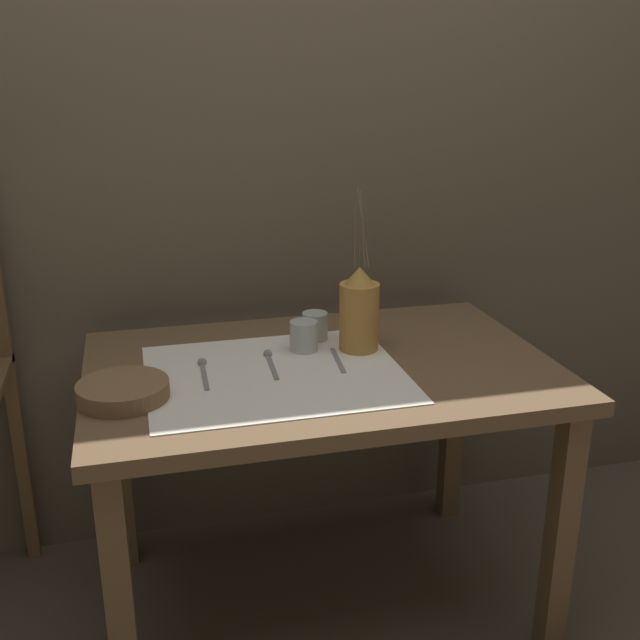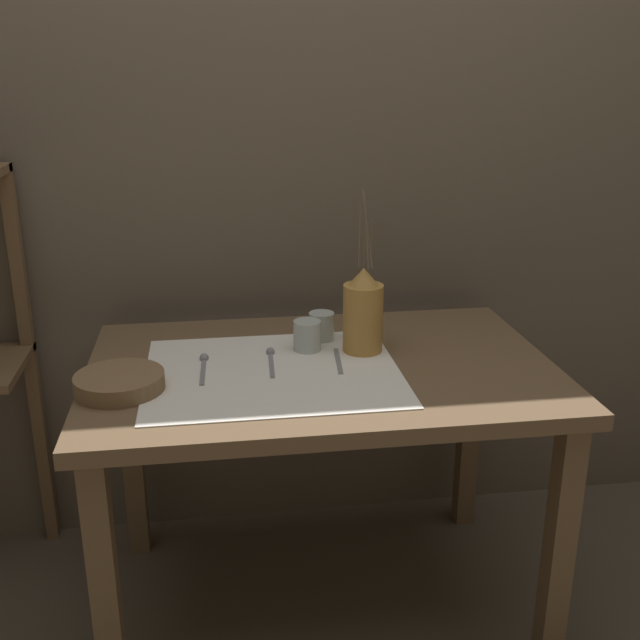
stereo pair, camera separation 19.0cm
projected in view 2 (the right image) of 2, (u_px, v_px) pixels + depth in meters
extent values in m
plane|color=brown|center=(321.00, 600.00, 2.18)|extent=(12.00, 12.00, 0.00)
cube|color=brown|center=(297.00, 162.00, 2.27)|extent=(7.00, 0.06, 2.40)
cube|color=brown|center=(321.00, 371.00, 1.95)|extent=(1.20, 0.79, 0.04)
cube|color=brown|center=(105.00, 594.00, 1.68)|extent=(0.06, 0.06, 0.70)
cube|color=brown|center=(559.00, 551.00, 1.83)|extent=(0.06, 0.06, 0.70)
cube|color=brown|center=(132.00, 451.00, 2.31)|extent=(0.06, 0.06, 0.70)
cube|color=brown|center=(469.00, 427.00, 2.46)|extent=(0.06, 0.06, 0.70)
cube|color=brown|center=(31.00, 366.00, 2.28)|extent=(0.04, 0.04, 1.22)
cube|color=white|center=(273.00, 372.00, 1.89)|extent=(0.64, 0.53, 0.00)
cylinder|color=#B7843D|center=(363.00, 319.00, 1.99)|extent=(0.11, 0.11, 0.19)
cone|color=#B7843D|center=(364.00, 277.00, 1.96)|extent=(0.08, 0.08, 0.05)
cylinder|color=brown|center=(366.00, 231.00, 1.91)|extent=(0.02, 0.01, 0.20)
cylinder|color=brown|center=(360.00, 235.00, 1.94)|extent=(0.01, 0.02, 0.17)
cylinder|color=brown|center=(371.00, 244.00, 1.93)|extent=(0.01, 0.02, 0.13)
cylinder|color=brown|center=(365.00, 244.00, 1.94)|extent=(0.01, 0.01, 0.12)
cylinder|color=brown|center=(367.00, 228.00, 1.92)|extent=(0.03, 0.05, 0.20)
cylinder|color=brown|center=(120.00, 383.00, 1.77)|extent=(0.21, 0.21, 0.04)
cylinder|color=#B7C1BC|center=(307.00, 335.00, 2.02)|extent=(0.08, 0.08, 0.08)
cylinder|color=#B7C1BC|center=(322.00, 326.00, 2.09)|extent=(0.07, 0.07, 0.08)
cube|color=gray|center=(203.00, 371.00, 1.88)|extent=(0.02, 0.17, 0.00)
sphere|color=gray|center=(204.00, 358.00, 1.96)|extent=(0.02, 0.02, 0.02)
cube|color=gray|center=(271.00, 365.00, 1.92)|extent=(0.02, 0.17, 0.00)
sphere|color=gray|center=(270.00, 352.00, 2.00)|extent=(0.02, 0.02, 0.02)
cube|color=gray|center=(339.00, 361.00, 1.94)|extent=(0.03, 0.17, 0.00)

